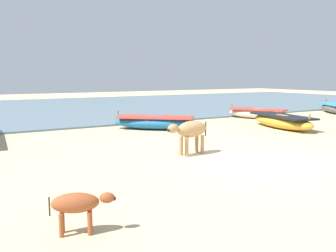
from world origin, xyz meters
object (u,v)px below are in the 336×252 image
(fishing_boat_2, at_px, (282,121))
(calf_far_rust, at_px, (78,204))
(cow_adult_tan, at_px, (191,131))
(fishing_boat_5, at_px, (156,122))
(fishing_boat_6, at_px, (258,113))

(fishing_boat_2, bearing_deg, calf_far_rust, -49.98)
(calf_far_rust, bearing_deg, fishing_boat_2, 49.75)
(fishing_boat_2, distance_m, cow_adult_tan, 6.74)
(fishing_boat_5, relative_size, calf_far_rust, 3.80)
(fishing_boat_6, relative_size, cow_adult_tan, 2.26)
(calf_far_rust, bearing_deg, cow_adult_tan, 59.96)
(fishing_boat_5, xyz_separation_m, fishing_boat_6, (6.41, 0.59, -0.02))
(fishing_boat_6, distance_m, cow_adult_tan, 9.67)
(fishing_boat_6, xyz_separation_m, cow_adult_tan, (-7.99, -5.44, 0.41))
(fishing_boat_2, xyz_separation_m, fishing_boat_6, (1.68, 3.10, -0.03))
(fishing_boat_5, xyz_separation_m, cow_adult_tan, (-1.58, -4.85, 0.39))
(fishing_boat_2, height_order, cow_adult_tan, cow_adult_tan)
(fishing_boat_5, bearing_deg, fishing_boat_6, -133.86)
(cow_adult_tan, bearing_deg, fishing_boat_6, -155.36)
(fishing_boat_2, xyz_separation_m, fishing_boat_5, (-4.73, 2.50, -0.01))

